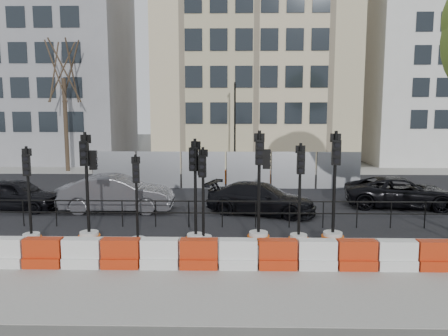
{
  "coord_description": "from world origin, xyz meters",
  "views": [
    {
      "loc": [
        0.37,
        -14.04,
        4.24
      ],
      "look_at": [
        0.03,
        3.0,
        1.93
      ],
      "focal_mm": 35.0,
      "sensor_mm": 36.0,
      "label": 1
    }
  ],
  "objects_px": {
    "car_a": "(17,194)",
    "traffic_signal_a": "(31,225)",
    "traffic_signal_d": "(196,222)",
    "traffic_signal_h": "(333,223)",
    "car_c": "(261,199)"
  },
  "relations": [
    {
      "from": "car_a",
      "to": "traffic_signal_a",
      "type": "bearing_deg",
      "value": -140.43
    },
    {
      "from": "traffic_signal_a",
      "to": "traffic_signal_h",
      "type": "xyz_separation_m",
      "value": [
        9.43,
        0.16,
        0.1
      ]
    },
    {
      "from": "traffic_signal_h",
      "to": "car_a",
      "type": "relative_size",
      "value": 0.87
    },
    {
      "from": "traffic_signal_a",
      "to": "traffic_signal_h",
      "type": "distance_m",
      "value": 9.43
    },
    {
      "from": "traffic_signal_a",
      "to": "car_c",
      "type": "xyz_separation_m",
      "value": [
        7.44,
        4.25,
        -0.0
      ]
    },
    {
      "from": "car_a",
      "to": "car_c",
      "type": "height_order",
      "value": "car_a"
    },
    {
      "from": "traffic_signal_a",
      "to": "traffic_signal_d",
      "type": "height_order",
      "value": "traffic_signal_d"
    },
    {
      "from": "car_c",
      "to": "traffic_signal_d",
      "type": "bearing_deg",
      "value": 170.75
    },
    {
      "from": "traffic_signal_d",
      "to": "car_a",
      "type": "relative_size",
      "value": 0.82
    },
    {
      "from": "car_c",
      "to": "traffic_signal_h",
      "type": "bearing_deg",
      "value": -135.48
    },
    {
      "from": "traffic_signal_a",
      "to": "traffic_signal_h",
      "type": "bearing_deg",
      "value": -14.94
    },
    {
      "from": "traffic_signal_a",
      "to": "car_a",
      "type": "relative_size",
      "value": 0.76
    },
    {
      "from": "car_a",
      "to": "car_c",
      "type": "distance_m",
      "value": 10.29
    },
    {
      "from": "traffic_signal_a",
      "to": "car_c",
      "type": "bearing_deg",
      "value": 13.86
    },
    {
      "from": "car_a",
      "to": "traffic_signal_h",
      "type": "bearing_deg",
      "value": -101.73
    }
  ]
}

